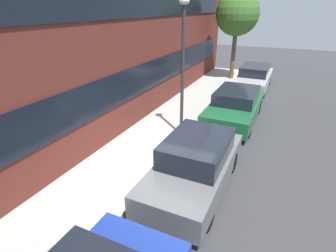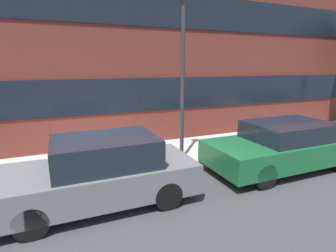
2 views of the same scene
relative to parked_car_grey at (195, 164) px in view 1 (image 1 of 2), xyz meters
name	(u,v)px [view 1 (image 1 of 2)]	position (x,y,z in m)	size (l,w,h in m)	color
ground_plane	(161,174)	(0.12, 1.05, -0.68)	(56.00, 56.00, 0.00)	#38383A
sidewalk_strip	(126,162)	(0.12, 2.21, -0.61)	(28.00, 2.33, 0.13)	#B2AFA8
rowhouse_facade	(64,15)	(0.12, 3.82, 3.46)	(28.00, 1.02, 8.25)	maroon
parked_car_grey	(195,164)	(0.00, 0.00, 0.00)	(3.86, 1.65, 1.39)	slate
parked_car_green	(235,106)	(4.89, 0.00, -0.03)	(4.24, 1.76, 1.28)	#195B33
parked_car_silver	(254,77)	(9.92, 0.00, -0.01)	(4.48, 1.64, 1.33)	#B2B5BA
street_tree	(237,14)	(11.38, 1.58, 3.27)	(2.53, 2.53, 5.10)	brown
lamp_post	(183,56)	(2.48, 1.40, 2.22)	(0.32, 0.32, 4.45)	#2D2D30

